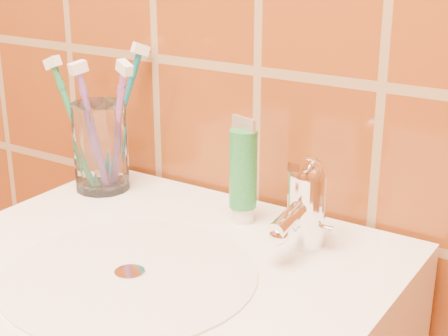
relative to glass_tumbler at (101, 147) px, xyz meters
The scene contains 7 objects.
glass_tumbler is the anchor object (origin of this frame).
toothpaste_tube 0.25m from the glass_tumbler, ahead, with size 0.04×0.04×0.15m.
faucet 0.35m from the glass_tumbler, ahead, with size 0.05×0.11×0.12m.
toothbrush_0 0.04m from the glass_tumbler, 74.51° to the right, with size 0.03×0.06×0.21m, color #7C4A9F, non-canonical shape.
toothbrush_1 0.05m from the glass_tumbler, ahead, with size 0.08×0.04×0.21m, color #8A489C, non-canonical shape.
toothbrush_2 0.06m from the glass_tumbler, 78.83° to the left, with size 0.06×0.09×0.22m, color #0C5E6C, non-canonical shape.
toothbrush_3 0.05m from the glass_tumbler, 164.63° to the right, with size 0.10×0.03×0.20m, color #1F7546, non-canonical shape.
Camera 1 is at (0.48, 0.37, 1.24)m, focal length 55.00 mm.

